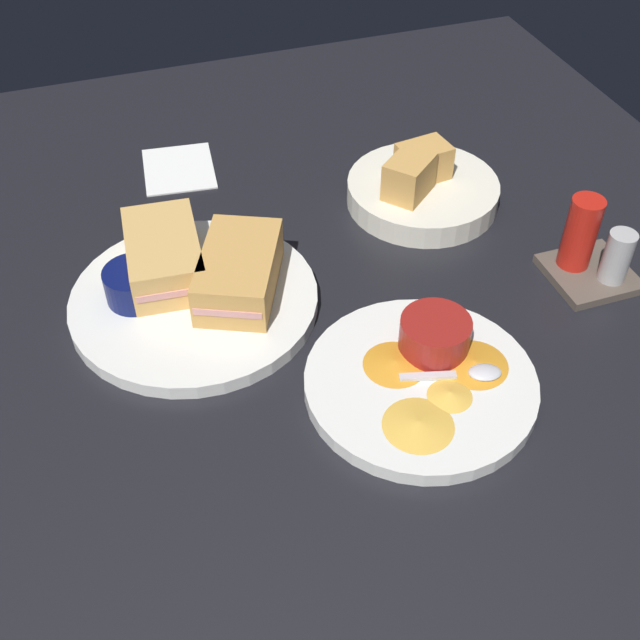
% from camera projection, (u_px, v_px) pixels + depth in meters
% --- Properties ---
extents(ground_plane, '(1.10, 1.10, 0.03)m').
position_uv_depth(ground_plane, '(311.00, 284.00, 0.91)').
color(ground_plane, black).
extents(plate_sandwich_main, '(0.26, 0.26, 0.02)m').
position_uv_depth(plate_sandwich_main, '(195.00, 301.00, 0.85)').
color(plate_sandwich_main, white).
rests_on(plate_sandwich_main, ground_plane).
extents(sandwich_half_near, '(0.15, 0.12, 0.05)m').
position_uv_depth(sandwich_half_near, '(239.00, 271.00, 0.84)').
color(sandwich_half_near, tan).
rests_on(sandwich_half_near, plate_sandwich_main).
extents(sandwich_half_far, '(0.14, 0.09, 0.05)m').
position_uv_depth(sandwich_half_far, '(164.00, 255.00, 0.86)').
color(sandwich_half_far, tan).
rests_on(sandwich_half_far, plate_sandwich_main).
extents(ramekin_dark_sauce, '(0.06, 0.06, 0.04)m').
position_uv_depth(ramekin_dark_sauce, '(134.00, 283.00, 0.83)').
color(ramekin_dark_sauce, '#0C144C').
rests_on(ramekin_dark_sauce, plate_sandwich_main).
extents(spoon_by_dark_ramekin, '(0.03, 0.10, 0.01)m').
position_uv_depth(spoon_by_dark_ramekin, '(186.00, 289.00, 0.85)').
color(spoon_by_dark_ramekin, silver).
rests_on(spoon_by_dark_ramekin, plate_sandwich_main).
extents(plate_chips_companion, '(0.22, 0.22, 0.02)m').
position_uv_depth(plate_chips_companion, '(420.00, 384.00, 0.77)').
color(plate_chips_companion, white).
rests_on(plate_chips_companion, ground_plane).
extents(ramekin_light_gravy, '(0.07, 0.07, 0.04)m').
position_uv_depth(ramekin_light_gravy, '(435.00, 334.00, 0.78)').
color(ramekin_light_gravy, maroon).
rests_on(ramekin_light_gravy, plate_chips_companion).
extents(spoon_by_gravy_ramekin, '(0.04, 0.10, 0.01)m').
position_uv_depth(spoon_by_gravy_ramekin, '(471.00, 373.00, 0.76)').
color(spoon_by_gravy_ramekin, silver).
rests_on(spoon_by_gravy_ramekin, plate_chips_companion).
extents(plantain_chip_scatter, '(0.16, 0.16, 0.01)m').
position_uv_depth(plantain_chip_scatter, '(433.00, 384.00, 0.75)').
color(plantain_chip_scatter, gold).
rests_on(plantain_chip_scatter, plate_chips_companion).
extents(bread_basket_rear, '(0.19, 0.19, 0.08)m').
position_uv_depth(bread_basket_rear, '(421.00, 188.00, 0.98)').
color(bread_basket_rear, silver).
rests_on(bread_basket_rear, ground_plane).
extents(condiment_caddy, '(0.09, 0.09, 0.10)m').
position_uv_depth(condiment_caddy, '(591.00, 252.00, 0.87)').
color(condiment_caddy, brown).
rests_on(condiment_caddy, ground_plane).
extents(paper_napkin_folded, '(0.12, 0.10, 0.00)m').
position_uv_depth(paper_napkin_folded, '(179.00, 168.00, 1.05)').
color(paper_napkin_folded, white).
rests_on(paper_napkin_folded, ground_plane).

